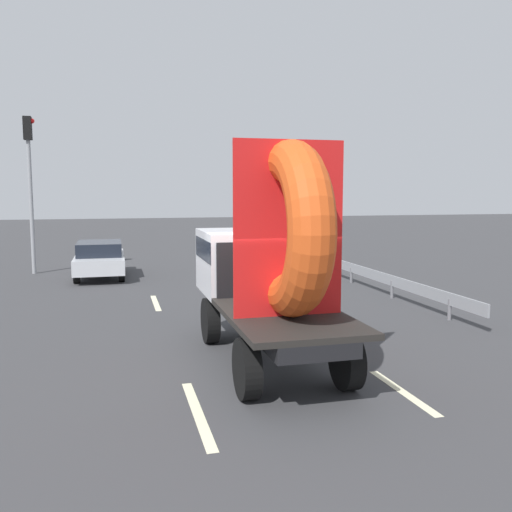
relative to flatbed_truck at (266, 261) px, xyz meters
The scene contains 9 objects.
ground_plane 1.96m from the flatbed_truck, 133.75° to the right, with size 120.00×120.00×0.00m, color #38383A.
flatbed_truck is the anchor object (origin of this frame).
distant_sedan 12.17m from the flatbed_truck, 106.25° to the left, with size 1.80×4.20×1.37m.
traffic_light 14.68m from the flatbed_truck, 114.28° to the left, with size 0.42×0.36×6.19m.
guardrail 8.56m from the flatbed_truck, 50.01° to the left, with size 0.10×11.98×0.71m.
lane_dash_left_near 3.45m from the flatbed_truck, 126.38° to the right, with size 2.59×0.16×0.01m, color beige.
lane_dash_left_far 6.59m from the flatbed_truck, 105.59° to the left, with size 2.31×0.16×0.01m, color beige.
lane_dash_right_near 3.44m from the flatbed_truck, 53.45° to the right, with size 2.10×0.16×0.01m, color beige.
lane_dash_right_far 5.99m from the flatbed_truck, 72.62° to the left, with size 2.90×0.16×0.01m, color beige.
Camera 1 is at (-2.60, -9.82, 3.26)m, focal length 38.35 mm.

